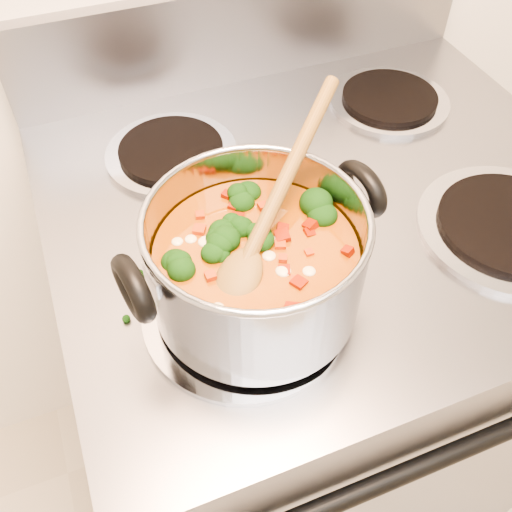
{
  "coord_description": "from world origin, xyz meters",
  "views": [
    {
      "loc": [
        -0.31,
        0.63,
        1.47
      ],
      "look_at": [
        -0.16,
        1.01,
        1.01
      ],
      "focal_mm": 40.0,
      "sensor_mm": 36.0,
      "label": 1
    }
  ],
  "objects": [
    {
      "name": "cooktop_crumbs",
      "position": [
        -0.29,
        0.96,
        0.92
      ],
      "size": [
        0.1,
        0.25,
        0.01
      ],
      "color": "black",
      "rests_on": "electric_range"
    },
    {
      "name": "wooden_spoon",
      "position": [
        -0.14,
        1.02,
        1.04
      ],
      "size": [
        0.24,
        0.23,
        0.11
      ],
      "rotation": [
        0.0,
        0.0,
        0.76
      ],
      "color": "brown",
      "rests_on": "stockpot"
    },
    {
      "name": "stockpot",
      "position": [
        -0.16,
        1.01,
        1.0
      ],
      "size": [
        0.3,
        0.24,
        0.15
      ],
      "rotation": [
        0.0,
        0.0,
        0.16
      ],
      "color": "#9D9DA5",
      "rests_on": "electric_range"
    },
    {
      "name": "electric_range",
      "position": [
        0.01,
        1.16,
        0.47
      ],
      "size": [
        0.8,
        0.72,
        1.08
      ],
      "color": "gray",
      "rests_on": "ground"
    }
  ]
}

